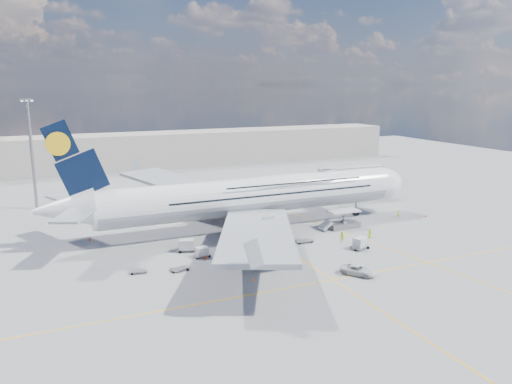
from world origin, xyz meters
name	(u,v)px	position (x,y,z in m)	size (l,w,h in m)	color
ground	(274,242)	(0.00, 0.00, 0.00)	(300.00, 300.00, 0.00)	gray
taxi_line_main	(274,242)	(0.00, 0.00, 0.01)	(0.25, 220.00, 0.01)	#FFB70D
taxi_line_cross	(333,280)	(0.00, -20.00, 0.01)	(120.00, 0.25, 0.01)	#FFB70D
taxi_line_diag	(313,221)	(14.00, 10.00, 0.01)	(0.25, 100.00, 0.01)	#FFB70D
airliner	(254,195)	(0.26, 10.00, 6.87)	(77.26, 79.15, 23.71)	white
jet_bridge	(347,176)	(29.81, 20.94, 6.85)	(18.80, 12.10, 8.50)	#B7B7BC
cargo_loader	(343,222)	(16.82, 2.89, 1.25)	(8.53, 3.20, 3.67)	silver
light_mast	(32,153)	(-40.00, 45.00, 13.21)	(3.00, 0.70, 25.50)	gray
terminal	(157,150)	(0.00, 95.00, 6.00)	(180.00, 16.00, 12.00)	#B2AD9E
tree_line	(220,138)	(40.00, 140.00, 4.00)	(160.00, 6.00, 8.00)	#193814
dolly_row_a	(202,252)	(-14.82, -2.54, 0.94)	(2.90, 1.75, 1.75)	gray
dolly_row_b	(180,269)	(-19.98, -7.13, 0.32)	(3.21, 2.49, 0.42)	gray
dolly_row_c	(186,245)	(-16.38, 1.47, 1.14)	(3.72, 2.69, 2.11)	gray
dolly_back	(138,271)	(-26.13, -5.45, 0.30)	(2.80, 1.78, 0.38)	gray
dolly_nose_far	(304,240)	(4.88, -2.43, 0.37)	(3.40, 1.99, 0.48)	gray
dolly_nose_near	(360,243)	(12.10, -9.76, 1.13)	(3.75, 2.98, 2.10)	gray
baggage_tug	(280,255)	(-3.20, -8.87, 0.80)	(2.93, 1.42, 1.81)	silver
catering_truck_inner	(153,205)	(-15.65, 31.14, 1.79)	(6.88, 4.71, 3.79)	gray
catering_truck_outer	(178,198)	(-8.46, 36.28, 1.62)	(6.32, 4.35, 3.49)	gray
service_van	(358,270)	(4.61, -19.90, 0.75)	(2.50, 5.43, 1.51)	silver
crew_nose	(398,214)	(32.53, 4.69, 0.87)	(0.64, 0.42, 1.74)	#CEEA18
crew_loader	(342,237)	(11.34, -5.33, 1.00)	(0.97, 0.76, 2.00)	#D5FA1A
crew_wing	(206,252)	(-14.16, -2.47, 0.85)	(1.00, 0.42, 1.71)	#9EEC18
crew_van	(370,233)	(17.69, -5.15, 0.90)	(0.88, 0.58, 1.81)	#C9FF1A
crew_tug	(272,245)	(-2.36, -3.95, 0.92)	(1.19, 0.68, 1.84)	#BBE818
cone_nose	(426,216)	(38.39, 2.51, 0.30)	(0.49, 0.49, 0.62)	#FA470D
cone_wing_left_inner	(207,218)	(-6.32, 20.25, 0.27)	(0.45, 0.45, 0.57)	#FA470D
cone_wing_left_outer	(142,211)	(-18.03, 32.39, 0.28)	(0.46, 0.46, 0.59)	#FA470D
cone_wing_right_inner	(205,257)	(-14.60, -3.62, 0.30)	(0.49, 0.49, 0.62)	#FA470D
cone_wing_right_outer	(253,279)	(-11.05, -15.56, 0.25)	(0.40, 0.40, 0.51)	#FA470D
cone_tail	(90,239)	(-31.22, 14.72, 0.30)	(0.49, 0.49, 0.62)	#FA470D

